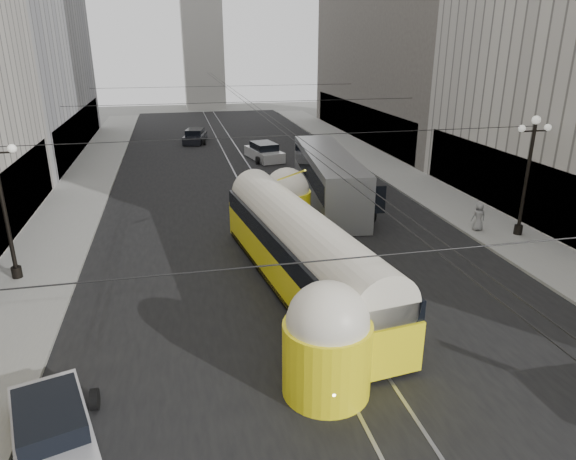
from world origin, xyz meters
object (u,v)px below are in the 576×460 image
streetcar (301,249)px  city_bus (328,176)px  sedan_silver (52,431)px  pedestrian_sidewalk_right (479,217)px

streetcar → city_bus: streetcar is taller
streetcar → sedan_silver: bearing=-137.5°
streetcar → city_bus: size_ratio=1.25×
sedan_silver → pedestrian_sidewalk_right: size_ratio=2.98×
streetcar → pedestrian_sidewalk_right: size_ratio=10.48×
city_bus → streetcar: bearing=-111.9°
sedan_silver → pedestrian_sidewalk_right: (19.73, 12.24, 0.31)m
city_bus → pedestrian_sidewalk_right: 9.82m
city_bus → sedan_silver: bearing=-124.1°
streetcar → sedan_silver: (-8.50, -7.78, -1.17)m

